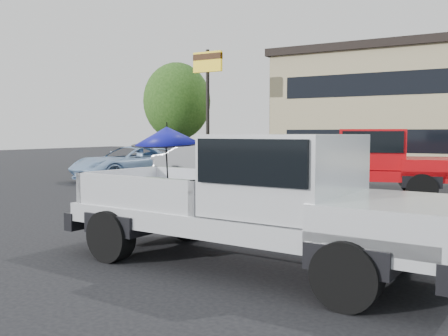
{
  "coord_description": "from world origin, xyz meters",
  "views": [
    {
      "loc": [
        3.19,
        -7.28,
        1.9
      ],
      "look_at": [
        -1.0,
        0.0,
        1.3
      ],
      "focal_mm": 40.0,
      "sensor_mm": 36.0,
      "label": 1
    }
  ],
  "objects": [
    {
      "name": "blue_suv",
      "position": [
        -9.9,
        8.04,
        0.68
      ],
      "size": [
        3.59,
        5.36,
        1.37
      ],
      "primitive_type": "imported",
      "rotation": [
        0.0,
        0.0,
        -0.29
      ],
      "color": "#92B4DA",
      "rests_on": "ground"
    },
    {
      "name": "red_pickup",
      "position": [
        -0.48,
        7.33,
        1.09
      ],
      "size": [
        6.38,
        3.55,
        1.99
      ],
      "rotation": [
        0.0,
        0.0,
        0.26
      ],
      "color": "black",
      "rests_on": "ground"
    },
    {
      "name": "silver_pickup",
      "position": [
        0.36,
        -1.09,
        1.05
      ],
      "size": [
        5.82,
        2.45,
        2.06
      ],
      "rotation": [
        0.0,
        0.0,
        -0.08
      ],
      "color": "black",
      "rests_on": "ground"
    },
    {
      "name": "motel_sign",
      "position": [
        -10.0,
        14.0,
        4.65
      ],
      "size": [
        1.6,
        0.22,
        6.0
      ],
      "color": "black",
      "rests_on": "ground"
    },
    {
      "name": "ground",
      "position": [
        0.0,
        0.0,
        0.0
      ],
      "size": [
        90.0,
        90.0,
        0.0
      ],
      "primitive_type": "plane",
      "color": "black",
      "rests_on": "ground"
    },
    {
      "name": "silver_sedan",
      "position": [
        -5.4,
        7.66,
        0.8
      ],
      "size": [
        5.1,
        2.87,
        1.59
      ],
      "primitive_type": "imported",
      "rotation": [
        0.0,
        0.0,
        1.83
      ],
      "color": "#9FA1A5",
      "rests_on": "ground"
    },
    {
      "name": "stripe_left",
      "position": [
        -3.0,
        2.0,
        0.0
      ],
      "size": [
        0.12,
        5.0,
        0.01
      ],
      "primitive_type": "cube",
      "color": "silver",
      "rests_on": "ground"
    },
    {
      "name": "tree_left",
      "position": [
        -14.0,
        17.0,
        3.73
      ],
      "size": [
        3.96,
        3.96,
        6.02
      ],
      "color": "#332114",
      "rests_on": "ground"
    }
  ]
}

